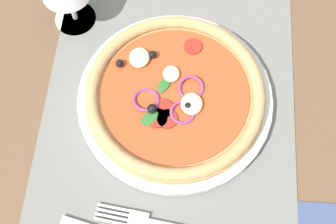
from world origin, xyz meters
The scene contains 5 objects.
ground_plane centered at (0.00, 0.00, -1.20)cm, with size 190.00×140.00×2.40cm, color brown.
placemat centered at (0.00, 0.00, 0.20)cm, with size 46.38×35.63×0.40cm, color slate.
plate centered at (3.97, -0.75, 1.13)cm, with size 27.42×27.42×1.45cm, color silver.
pizza centered at (3.97, -0.71, 2.93)cm, with size 25.02×25.02×2.61cm.
fork centered at (-13.37, 0.31, 0.62)cm, with size 3.59×18.05×0.44cm.
Camera 1 is at (-20.85, -1.82, 55.83)cm, focal length 45.40 mm.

